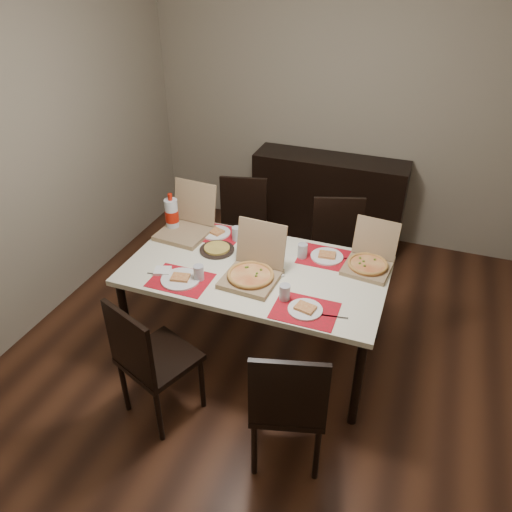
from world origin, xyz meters
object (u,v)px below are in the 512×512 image
Objects in this scene: dip_bowl at (268,255)px; soda_bottle at (172,215)px; sideboard at (328,200)px; dining_table at (256,276)px; chair_near_left at (149,358)px; pizza_box_center at (253,272)px; chair_far_left at (242,226)px; chair_far_right at (337,249)px; chair_near_right at (288,402)px.

dip_bowl is 0.85m from soda_bottle.
soda_bottle is at bearing -120.06° from sideboard.
chair_near_left is at bearing -115.53° from dining_table.
pizza_box_center reaches higher than chair_near_left.
chair_near_left is 0.87m from pizza_box_center.
dining_table is 1.05m from chair_far_left.
sideboard is 1.85m from soda_bottle.
dip_bowl is at bearing -7.37° from soda_bottle.
chair_near_left and chair_far_left have the same top height.
chair_far_left is 7.87× the size of dip_bowl.
pizza_box_center reaches higher than sideboard.
chair_far_left is 2.26× the size of pizza_box_center.
sideboard is 1.61× the size of chair_far_right.
soda_bottle reaches higher than sideboard.
pizza_box_center is 0.92m from soda_bottle.
chair_near_left is 1.00× the size of chair_far_left.
chair_far_right is (0.81, 1.66, 0.00)m from chair_near_left.
pizza_box_center reaches higher than chair_far_left.
chair_near_left is at bearing -87.28° from chair_far_left.
pizza_box_center is at bearing -64.41° from chair_far_left.
pizza_box_center is at bearing -25.99° from soda_bottle.
dip_bowl is (0.51, -0.76, 0.25)m from chair_far_left.
sideboard reaches higher than dip_bowl.
dining_table is 4.37× the size of pizza_box_center.
chair_far_left is 2.95× the size of soda_bottle.
chair_near_right is 1.00× the size of chair_far_right.
pizza_box_center reaches higher than chair_far_right.
soda_bottle is (-1.31, 1.14, 0.37)m from chair_near_right.
chair_near_right is (0.91, -0.03, 0.00)m from chair_near_left.
dip_bowl is (-0.07, -1.66, 0.31)m from sideboard.
soda_bottle reaches higher than chair_near_left.
dining_table is 0.18m from pizza_box_center.
chair_far_right is at bearing 67.71° from pizza_box_center.
chair_near_right reaches higher than dip_bowl.
chair_near_right is at bearing -59.30° from dining_table.
pizza_box_center is 3.49× the size of dip_bowl.
chair_near_right is at bearing -56.37° from pizza_box_center.
chair_far_right is 1.38m from soda_bottle.
chair_near_left is 2.95× the size of soda_bottle.
sideboard is 1.08m from chair_far_left.
chair_near_left is 1.24m from soda_bottle.
pizza_box_center is (0.02, -0.13, 0.12)m from dining_table.
chair_far_right is at bearing 93.35° from chair_near_right.
soda_bottle is at bearing -155.60° from chair_far_right.
sideboard is at bearing 79.46° from chair_near_left.
chair_far_right is at bearing 63.46° from dining_table.
dip_bowl is at bearing 79.23° from dining_table.
soda_bottle is (-1.21, -0.55, 0.37)m from chair_far_right.
dining_table is at bearing -116.54° from chair_far_right.
pizza_box_center is (-0.08, -1.96, 0.36)m from sideboard.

